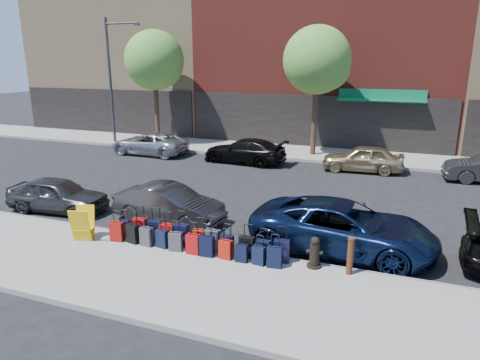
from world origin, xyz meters
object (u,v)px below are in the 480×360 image
at_px(car_near_0, 58,195).
at_px(car_near_2, 343,227).
at_px(tree_center, 319,62).
at_px(fire_hydrant, 314,253).
at_px(car_far_0, 149,143).
at_px(tree_left, 156,62).
at_px(bollard, 350,255).
at_px(streetlight, 112,74).
at_px(car_far_1, 244,151).
at_px(suitcase_front_5, 200,239).
at_px(car_far_2, 363,158).
at_px(display_rack, 83,224).
at_px(car_near_1, 169,204).

bearing_deg(car_near_0, car_near_2, -94.04).
height_order(car_near_0, car_near_2, car_near_2).
distance_m(tree_center, car_near_0, 15.47).
xyz_separation_m(fire_hydrant, car_far_0, (-12.31, 11.40, 0.12)).
relative_size(tree_left, fire_hydrant, 8.46).
height_order(tree_left, bollard, tree_left).
bearing_deg(streetlight, tree_left, 13.39).
height_order(tree_center, car_far_1, tree_center).
distance_m(suitcase_front_5, car_far_2, 12.23).
distance_m(bollard, car_near_0, 11.00).
bearing_deg(streetlight, car_near_0, -62.76).
xyz_separation_m(streetlight, display_rack, (9.21, -14.26, -4.00)).
distance_m(tree_left, tree_center, 10.50).
xyz_separation_m(car_near_0, car_far_1, (3.81, 9.93, 0.03)).
height_order(bollard, car_near_1, car_near_1).
xyz_separation_m(tree_center, car_near_2, (3.30, -12.61, -4.66)).
bearing_deg(car_far_2, fire_hydrant, -4.71).
bearing_deg(car_near_2, tree_center, 18.08).
height_order(streetlight, car_far_1, streetlight).
height_order(tree_center, car_near_1, tree_center).
relative_size(tree_left, tree_center, 1.00).
bearing_deg(streetlight, fire_hydrant, -39.84).
height_order(display_rack, car_near_2, car_near_2).
bearing_deg(car_far_1, display_rack, 0.90).
height_order(car_far_0, car_far_2, car_far_2).
bearing_deg(display_rack, car_near_0, 128.24).
bearing_deg(streetlight, car_near_1, -47.37).
distance_m(tree_left, fire_hydrant, 20.06).
bearing_deg(car_far_1, car_near_0, -16.07).
height_order(tree_center, suitcase_front_5, tree_center).
xyz_separation_m(suitcase_front_5, car_far_0, (-8.97, 11.47, 0.21)).
xyz_separation_m(car_near_2, car_far_2, (-0.36, 10.02, -0.07)).
height_order(tree_left, car_near_1, tree_left).
xyz_separation_m(streetlight, car_far_0, (3.90, -2.13, -4.00)).
xyz_separation_m(tree_left, suitcase_front_5, (9.93, -14.29, -4.96)).
height_order(car_near_1, car_far_2, car_far_2).
bearing_deg(tree_center, car_far_2, -41.29).
bearing_deg(suitcase_front_5, display_rack, -178.58).
height_order(display_rack, car_near_1, car_near_1).
height_order(tree_center, car_near_0, tree_center).
bearing_deg(suitcase_front_5, tree_center, 78.86).
relative_size(car_far_0, car_far_1, 1.03).
xyz_separation_m(tree_left, fire_hydrant, (13.28, -14.23, -4.87)).
bearing_deg(bollard, car_near_1, 163.05).
height_order(tree_center, car_far_0, tree_center).
distance_m(tree_left, car_far_2, 14.48).
xyz_separation_m(display_rack, car_near_0, (-2.96, 2.12, -0.02)).
xyz_separation_m(tree_center, car_far_0, (-9.54, -2.83, -4.75)).
xyz_separation_m(car_near_1, car_far_1, (-0.64, 9.42, 0.02)).
xyz_separation_m(bollard, car_far_0, (-13.25, 11.47, -0.00)).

